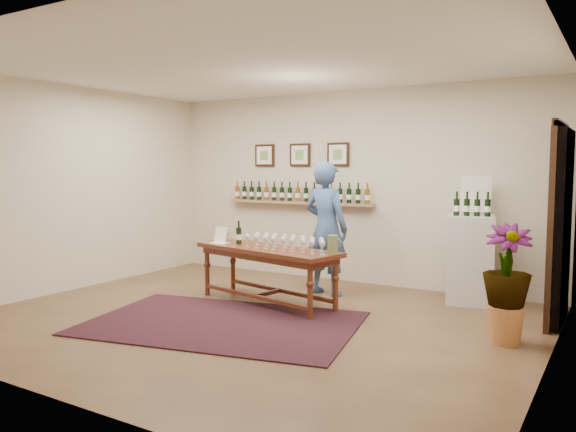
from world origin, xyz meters
The scene contains 14 objects.
ground centered at (0.00, 0.00, 0.00)m, with size 6.00×6.00×0.00m, color #513423.
room_shell centered at (2.11, 1.86, 1.12)m, with size 6.00×6.00×6.00m.
rug centered at (-0.17, -0.29, 0.01)m, with size 2.87×1.91×0.02m, color #4E190D.
tasting_table centered at (-0.26, 0.73, 0.60)m, with size 2.07×1.03×0.70m.
table_glasses centered at (0.00, 0.70, 0.79)m, with size 1.28×0.29×0.18m, color silver, non-canonical shape.
table_bottles centered at (-0.74, 0.84, 0.86)m, with size 0.29×0.17×0.32m, color black, non-canonical shape.
pitcher_left centered at (-1.14, 0.98, 0.80)m, with size 0.13×0.13×0.20m, color olive, non-canonical shape.
pitcher_right centered at (0.67, 0.69, 0.81)m, with size 0.14×0.14×0.21m, color olive, non-canonical shape.
menu_card centered at (-1.00, 0.76, 0.81)m, with size 0.24×0.17×0.22m, color white.
display_pedestal centered at (1.89, 2.07, 0.55)m, with size 0.55×0.55×1.10m, color silver.
pedestal_bottles centered at (1.91, 1.98, 1.25)m, with size 0.30×0.08×0.30m, color black, non-canonical shape.
info_sign centered at (1.89, 2.28, 1.35)m, with size 0.37×0.02×0.51m, color white.
potted_plant centered at (2.58, 0.58, 0.58)m, with size 0.67×0.67×1.00m.
person centered at (0.13, 1.56, 0.88)m, with size 0.65×0.42×1.77m, color #3A5689.
Camera 1 is at (3.53, -5.01, 1.69)m, focal length 35.00 mm.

